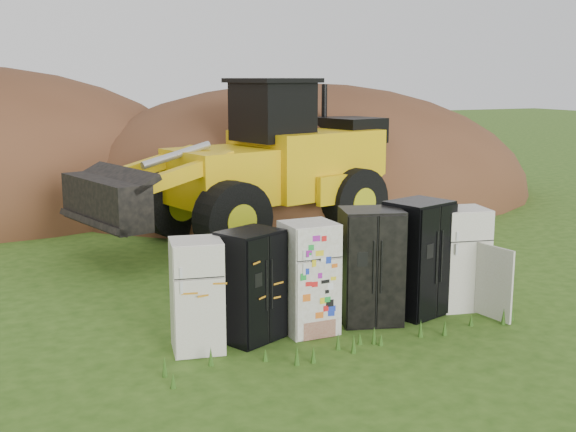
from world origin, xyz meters
name	(u,v)px	position (x,y,z in m)	size (l,w,h in m)	color
ground	(345,325)	(0.00, 0.00, 0.00)	(120.00, 120.00, 0.00)	#2C4F15
fridge_leftmost	(197,295)	(-2.46, -0.04, 0.82)	(0.72, 0.70, 1.64)	silver
fridge_black_side	(251,286)	(-1.60, 0.04, 0.84)	(0.88, 0.69, 1.68)	black
fridge_sticker	(309,278)	(-0.66, -0.02, 0.87)	(0.78, 0.72, 1.74)	white
fridge_dark_mid	(371,266)	(0.46, -0.01, 0.93)	(0.95, 0.77, 1.86)	black
fridge_black_right	(418,258)	(1.38, 0.03, 0.96)	(0.96, 0.80, 1.92)	black
fridge_open_door	(461,258)	(2.24, -0.01, 0.87)	(0.79, 0.73, 1.74)	silver
wheel_loader	(240,161)	(0.66, 6.41, 1.94)	(8.02, 3.25, 3.88)	gold
dirt_mound_right	(300,197)	(4.71, 11.56, 0.00)	(16.23, 11.90, 7.44)	#492917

